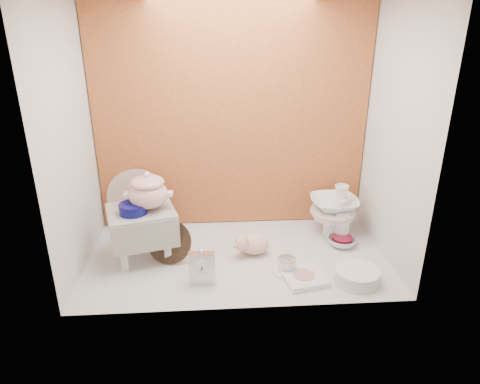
% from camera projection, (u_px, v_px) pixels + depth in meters
% --- Properties ---
extents(ground, '(1.80, 1.80, 0.00)m').
position_uv_depth(ground, '(237.00, 257.00, 2.64)').
color(ground, silver).
rests_on(ground, ground).
extents(niche_shell, '(1.86, 1.03, 1.53)m').
position_uv_depth(niche_shell, '(235.00, 99.00, 2.45)').
color(niche_shell, '#C25C30').
rests_on(niche_shell, ground).
extents(step_stool, '(0.45, 0.42, 0.32)m').
position_uv_depth(step_stool, '(143.00, 234.00, 2.57)').
color(step_stool, silver).
rests_on(step_stool, ground).
extents(soup_tureen, '(0.28, 0.28, 0.23)m').
position_uv_depth(soup_tureen, '(148.00, 191.00, 2.48)').
color(soup_tureen, white).
rests_on(soup_tureen, step_stool).
extents(cobalt_bowl, '(0.19, 0.19, 0.06)m').
position_uv_depth(cobalt_bowl, '(133.00, 209.00, 2.45)').
color(cobalt_bowl, '#0B0B53').
rests_on(cobalt_bowl, step_stool).
extents(floral_platter, '(0.44, 0.14, 0.43)m').
position_uv_depth(floral_platter, '(138.00, 200.00, 2.91)').
color(floral_platter, white).
rests_on(floral_platter, ground).
extents(blue_white_vase, '(0.25, 0.25, 0.25)m').
position_uv_depth(blue_white_vase, '(160.00, 217.00, 2.87)').
color(blue_white_vase, white).
rests_on(blue_white_vase, ground).
extents(lacquer_tray, '(0.28, 0.16, 0.25)m').
position_uv_depth(lacquer_tray, '(169.00, 242.00, 2.55)').
color(lacquer_tray, black).
rests_on(lacquer_tray, ground).
extents(mantel_clock, '(0.14, 0.05, 0.21)m').
position_uv_depth(mantel_clock, '(202.00, 267.00, 2.34)').
color(mantel_clock, silver).
rests_on(mantel_clock, ground).
extents(plush_pig, '(0.25, 0.18, 0.14)m').
position_uv_depth(plush_pig, '(254.00, 244.00, 2.64)').
color(plush_pig, beige).
rests_on(plush_pig, ground).
extents(teacup_saucer, '(0.19, 0.19, 0.01)m').
position_uv_depth(teacup_saucer, '(286.00, 271.00, 2.48)').
color(teacup_saucer, white).
rests_on(teacup_saucer, ground).
extents(gold_rim_teacup, '(0.11, 0.11, 0.08)m').
position_uv_depth(gold_rim_teacup, '(287.00, 264.00, 2.46)').
color(gold_rim_teacup, white).
rests_on(gold_rim_teacup, teacup_saucer).
extents(lattice_dish, '(0.26, 0.26, 0.03)m').
position_uv_depth(lattice_dish, '(304.00, 277.00, 2.40)').
color(lattice_dish, white).
rests_on(lattice_dish, ground).
extents(dinner_plate_stack, '(0.28, 0.28, 0.07)m').
position_uv_depth(dinner_plate_stack, '(357.00, 275.00, 2.38)').
color(dinner_plate_stack, white).
rests_on(dinner_plate_stack, ground).
extents(crystal_bowl, '(0.23, 0.23, 0.06)m').
position_uv_depth(crystal_bowl, '(342.00, 242.00, 2.76)').
color(crystal_bowl, silver).
rests_on(crystal_bowl, ground).
extents(clear_glass_vase, '(0.13, 0.13, 0.20)m').
position_uv_depth(clear_glass_vase, '(342.00, 226.00, 2.80)').
color(clear_glass_vase, silver).
rests_on(clear_glass_vase, ground).
extents(porcelain_tower, '(0.32, 0.32, 0.35)m').
position_uv_depth(porcelain_tower, '(333.00, 210.00, 2.85)').
color(porcelain_tower, white).
rests_on(porcelain_tower, ground).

